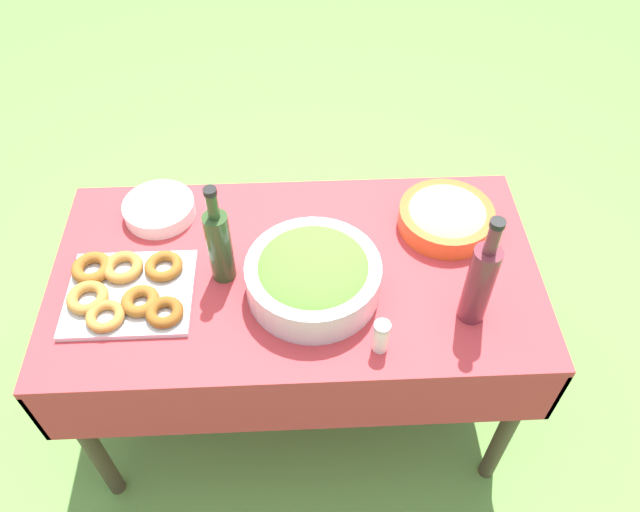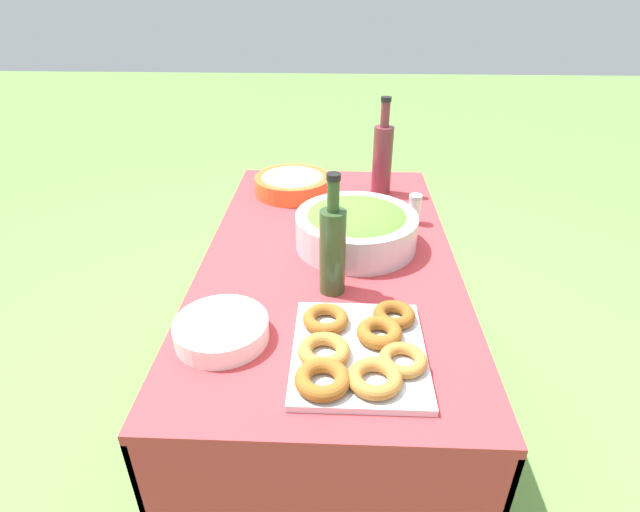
{
  "view_description": "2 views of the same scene",
  "coord_description": "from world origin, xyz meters",
  "px_view_note": "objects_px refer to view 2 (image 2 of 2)",
  "views": [
    {
      "loc": [
        0.02,
        -1.11,
        2.04
      ],
      "look_at": [
        0.07,
        -0.0,
        0.78
      ],
      "focal_mm": 35.0,
      "sensor_mm": 36.0,
      "label": 1
    },
    {
      "loc": [
        -1.25,
        -0.02,
        1.44
      ],
      "look_at": [
        -0.07,
        0.02,
        0.76
      ],
      "focal_mm": 28.0,
      "sensor_mm": 36.0,
      "label": 2
    }
  ],
  "objects_px": {
    "salad_bowl": "(356,227)",
    "wine_bottle": "(382,157)",
    "pasta_bowl": "(293,183)",
    "donut_platter": "(358,350)",
    "plate_stack": "(221,330)",
    "olive_oil_bottle": "(333,248)"
  },
  "relations": [
    {
      "from": "salad_bowl",
      "to": "wine_bottle",
      "type": "height_order",
      "value": "wine_bottle"
    },
    {
      "from": "pasta_bowl",
      "to": "donut_platter",
      "type": "height_order",
      "value": "pasta_bowl"
    },
    {
      "from": "pasta_bowl",
      "to": "plate_stack",
      "type": "bearing_deg",
      "value": 174.31
    },
    {
      "from": "donut_platter",
      "to": "olive_oil_bottle",
      "type": "distance_m",
      "value": 0.28
    },
    {
      "from": "plate_stack",
      "to": "olive_oil_bottle",
      "type": "bearing_deg",
      "value": -49.73
    },
    {
      "from": "salad_bowl",
      "to": "donut_platter",
      "type": "xyz_separation_m",
      "value": [
        -0.49,
        0.01,
        -0.04
      ]
    },
    {
      "from": "plate_stack",
      "to": "pasta_bowl",
      "type": "bearing_deg",
      "value": -5.69
    },
    {
      "from": "pasta_bowl",
      "to": "wine_bottle",
      "type": "relative_size",
      "value": 0.79
    },
    {
      "from": "donut_platter",
      "to": "plate_stack",
      "type": "distance_m",
      "value": 0.3
    },
    {
      "from": "salad_bowl",
      "to": "donut_platter",
      "type": "height_order",
      "value": "salad_bowl"
    },
    {
      "from": "plate_stack",
      "to": "wine_bottle",
      "type": "distance_m",
      "value": 0.94
    },
    {
      "from": "plate_stack",
      "to": "wine_bottle",
      "type": "height_order",
      "value": "wine_bottle"
    },
    {
      "from": "pasta_bowl",
      "to": "wine_bottle",
      "type": "xyz_separation_m",
      "value": [
        0.01,
        -0.32,
        0.1
      ]
    },
    {
      "from": "pasta_bowl",
      "to": "donut_platter",
      "type": "bearing_deg",
      "value": -166.27
    },
    {
      "from": "salad_bowl",
      "to": "plate_stack",
      "type": "bearing_deg",
      "value": 145.5
    },
    {
      "from": "donut_platter",
      "to": "salad_bowl",
      "type": "bearing_deg",
      "value": -0.59
    },
    {
      "from": "salad_bowl",
      "to": "plate_stack",
      "type": "xyz_separation_m",
      "value": [
        -0.44,
        0.3,
        -0.04
      ]
    },
    {
      "from": "plate_stack",
      "to": "wine_bottle",
      "type": "relative_size",
      "value": 0.6
    },
    {
      "from": "plate_stack",
      "to": "olive_oil_bottle",
      "type": "relative_size",
      "value": 0.66
    },
    {
      "from": "pasta_bowl",
      "to": "olive_oil_bottle",
      "type": "distance_m",
      "value": 0.66
    },
    {
      "from": "plate_stack",
      "to": "olive_oil_bottle",
      "type": "distance_m",
      "value": 0.33
    },
    {
      "from": "salad_bowl",
      "to": "olive_oil_bottle",
      "type": "bearing_deg",
      "value": 164.87
    }
  ]
}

